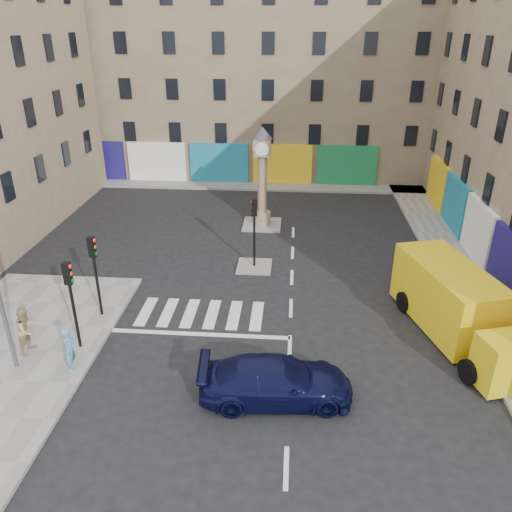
# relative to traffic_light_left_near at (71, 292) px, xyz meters

# --- Properties ---
(ground) EXTENTS (120.00, 120.00, 0.00)m
(ground) POSITION_rel_traffic_light_left_near_xyz_m (8.30, -0.20, -2.62)
(ground) COLOR black
(ground) RESTS_ON ground
(sidewalk_right) EXTENTS (2.60, 30.00, 0.15)m
(sidewalk_right) POSITION_rel_traffic_light_left_near_xyz_m (17.00, 9.80, -2.55)
(sidewalk_right) COLOR gray
(sidewalk_right) RESTS_ON ground
(sidewalk_far) EXTENTS (32.00, 2.40, 0.15)m
(sidewalk_far) POSITION_rel_traffic_light_left_near_xyz_m (4.30, 22.00, -2.55)
(sidewalk_far) COLOR gray
(sidewalk_far) RESTS_ON ground
(island_near) EXTENTS (1.80, 1.80, 0.12)m
(island_near) POSITION_rel_traffic_light_left_near_xyz_m (6.30, 7.80, -2.56)
(island_near) COLOR gray
(island_near) RESTS_ON ground
(island_far) EXTENTS (2.40, 2.40, 0.12)m
(island_far) POSITION_rel_traffic_light_left_near_xyz_m (6.30, 13.80, -2.56)
(island_far) COLOR gray
(island_far) RESTS_ON ground
(building_far) EXTENTS (32.00, 10.00, 17.00)m
(building_far) POSITION_rel_traffic_light_left_near_xyz_m (4.30, 27.80, 5.88)
(building_far) COLOR #857659
(building_far) RESTS_ON ground
(traffic_light_left_near) EXTENTS (0.28, 0.22, 3.70)m
(traffic_light_left_near) POSITION_rel_traffic_light_left_near_xyz_m (0.00, 0.00, 0.00)
(traffic_light_left_near) COLOR black
(traffic_light_left_near) RESTS_ON sidewalk_left
(traffic_light_left_far) EXTENTS (0.28, 0.22, 3.70)m
(traffic_light_left_far) POSITION_rel_traffic_light_left_near_xyz_m (0.00, 2.40, 0.00)
(traffic_light_left_far) COLOR black
(traffic_light_left_far) RESTS_ON sidewalk_left
(traffic_light_island) EXTENTS (0.28, 0.22, 3.70)m
(traffic_light_island) POSITION_rel_traffic_light_left_near_xyz_m (6.30, 7.80, -0.03)
(traffic_light_island) COLOR black
(traffic_light_island) RESTS_ON island_near
(clock_pillar) EXTENTS (1.20, 1.20, 6.10)m
(clock_pillar) POSITION_rel_traffic_light_left_near_xyz_m (6.30, 13.80, 0.93)
(clock_pillar) COLOR #9E8667
(clock_pillar) RESTS_ON island_far
(navy_sedan) EXTENTS (5.41, 2.58, 1.52)m
(navy_sedan) POSITION_rel_traffic_light_left_near_xyz_m (7.86, -2.24, -1.86)
(navy_sedan) COLOR black
(navy_sedan) RESTS_ON ground
(yellow_van) EXTENTS (4.22, 7.85, 2.74)m
(yellow_van) POSITION_rel_traffic_light_left_near_xyz_m (15.02, 2.26, -1.26)
(yellow_van) COLOR yellow
(yellow_van) RESTS_ON ground
(pedestrian_blue) EXTENTS (0.49, 0.68, 1.76)m
(pedestrian_blue) POSITION_rel_traffic_light_left_near_xyz_m (0.30, -1.40, -1.59)
(pedestrian_blue) COLOR #538CBF
(pedestrian_blue) RESTS_ON sidewalk_left
(pedestrian_tan) EXTENTS (0.88, 1.04, 1.92)m
(pedestrian_tan) POSITION_rel_traffic_light_left_near_xyz_m (-1.80, -0.42, -1.51)
(pedestrian_tan) COLOR tan
(pedestrian_tan) RESTS_ON sidewalk_left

